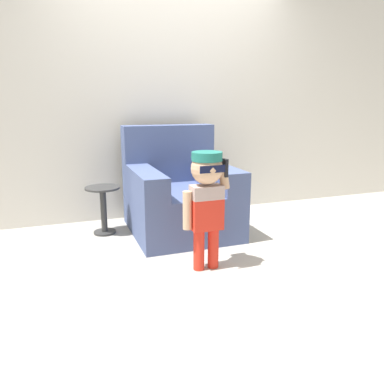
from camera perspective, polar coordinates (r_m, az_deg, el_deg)
The scene contains 5 objects.
ground_plane at distance 3.56m, azimuth 1.22°, elevation -6.67°, with size 10.00×10.00×0.00m, color #ADA89E.
wall_back at distance 4.14m, azimuth -2.98°, elevation 14.46°, with size 10.00×0.05×2.60m.
armchair at distance 3.63m, azimuth -2.01°, elevation -0.49°, with size 0.93×1.03×1.00m.
person_child at distance 2.71m, azimuth 2.20°, elevation -0.06°, with size 0.36×0.27×0.89m.
side_table at distance 3.64m, azimuth -13.35°, elevation -2.00°, with size 0.32×0.32×0.46m.
Camera 1 is at (-1.20, -3.12, 1.22)m, focal length 35.00 mm.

